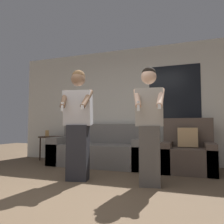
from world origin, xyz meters
name	(u,v)px	position (x,y,z in m)	size (l,w,h in m)	color
ground_plane	(48,209)	(0.00, 0.00, 0.00)	(14.00, 14.00, 0.00)	brown
wall_back	(129,105)	(0.02, 3.06, 1.35)	(5.78, 0.07, 2.70)	beige
couch	(102,151)	(-0.46, 2.55, 0.31)	(2.18, 0.97, 0.90)	slate
armchair	(188,154)	(1.34, 2.43, 0.33)	(0.94, 0.82, 1.01)	brown
side_table	(52,140)	(-1.93, 2.80, 0.50)	(0.52, 0.42, 0.74)	#332319
person_left	(78,123)	(-0.29, 1.15, 0.89)	(0.50, 0.55, 1.75)	#28282D
person_right	(149,123)	(0.83, 1.21, 0.89)	(0.45, 0.51, 1.72)	#56514C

